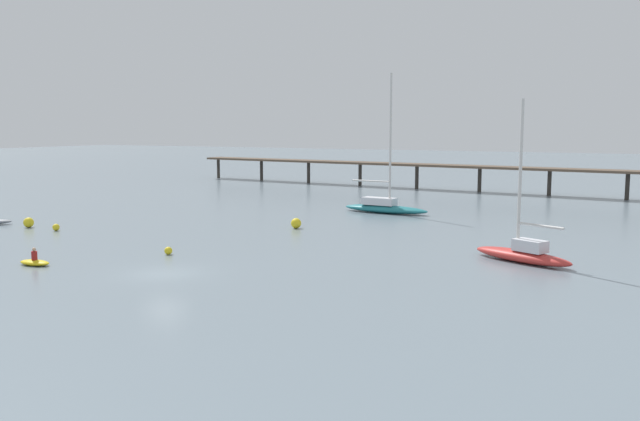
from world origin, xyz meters
The scene contains 9 objects.
ground_plane centered at (0.00, 0.00, 0.00)m, with size 400.00×400.00×0.00m, color slate.
pier centered at (14.05, 57.48, 4.10)m, with size 83.06×11.05×7.84m.
sailboat_red centered at (18.47, 13.20, 0.71)m, with size 7.20×4.47×10.47m.
sailboat_teal centered at (1.24, 32.46, 0.80)m, with size 9.25×2.87×13.89m.
dinghy_yellow centered at (-8.89, -1.77, 0.23)m, with size 2.26×1.13×1.14m.
mooring_buoy_mid centered at (-22.55, 9.26, 0.44)m, with size 0.88×0.88×0.88m, color yellow.
mooring_buoy_inner centered at (-1.65, 19.29, 0.44)m, with size 0.89×0.89×0.89m, color yellow.
mooring_buoy_far centered at (-3.68, 4.89, 0.27)m, with size 0.54×0.54×0.54m, color yellow.
mooring_buoy_outer centered at (-18.99, 9.03, 0.29)m, with size 0.58×0.58×0.58m, color yellow.
Camera 1 is at (26.36, -31.31, 8.81)m, focal length 38.28 mm.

